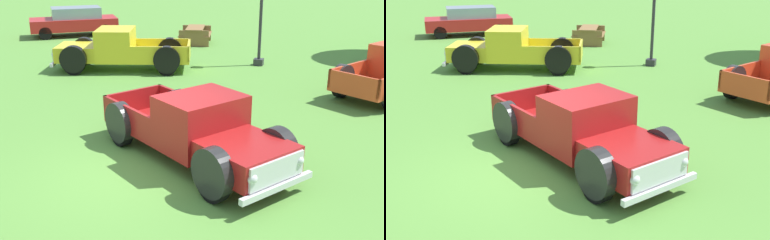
{
  "view_description": "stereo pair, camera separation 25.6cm",
  "coord_description": "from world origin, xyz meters",
  "views": [
    {
      "loc": [
        3.77,
        -7.97,
        4.31
      ],
      "look_at": [
        0.79,
        0.96,
        0.9
      ],
      "focal_mm": 44.35,
      "sensor_mm": 36.0,
      "label": 1
    },
    {
      "loc": [
        4.01,
        -7.89,
        4.31
      ],
      "look_at": [
        0.79,
        0.96,
        0.9
      ],
      "focal_mm": 44.35,
      "sensor_mm": 36.0,
      "label": 2
    }
  ],
  "objects": [
    {
      "name": "pickup_truck_foreground",
      "position": [
        1.09,
        0.76,
        0.72
      ],
      "size": [
        5.06,
        4.17,
        1.51
      ],
      "color": "maroon",
      "rests_on": "ground_plane"
    },
    {
      "name": "lamp_post_near",
      "position": [
        0.47,
        10.18,
        2.15
      ],
      "size": [
        0.36,
        0.36,
        4.1
      ],
      "color": "#2D2D33",
      "rests_on": "ground_plane"
    },
    {
      "name": "picnic_table",
      "position": [
        -3.29,
        13.71,
        0.49
      ],
      "size": [
        1.84,
        2.08,
        0.78
      ],
      "color": "olive",
      "rests_on": "ground_plane"
    },
    {
      "name": "ground_plane",
      "position": [
        0.0,
        0.0,
        0.0
      ],
      "size": [
        80.0,
        80.0,
        0.0
      ],
      "primitive_type": "plane",
      "color": "#548C38"
    },
    {
      "name": "pickup_truck_behind_left",
      "position": [
        -4.54,
        7.76,
        0.73
      ],
      "size": [
        5.33,
        3.2,
        1.54
      ],
      "color": "yellow",
      "rests_on": "ground_plane"
    },
    {
      "name": "sedan_distant_a",
      "position": [
        -9.95,
        13.78,
        0.77
      ],
      "size": [
        4.59,
        4.06,
        1.47
      ],
      "color": "#B21E1E",
      "rests_on": "ground_plane"
    }
  ]
}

